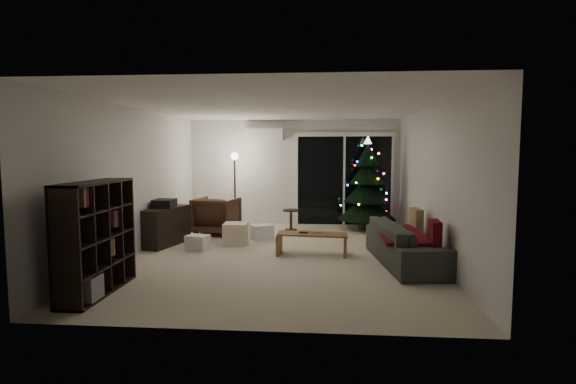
{
  "coord_description": "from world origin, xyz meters",
  "views": [
    {
      "loc": [
        0.74,
        -7.49,
        1.79
      ],
      "look_at": [
        0.1,
        0.3,
        1.05
      ],
      "focal_mm": 28.0,
      "sensor_mm": 36.0,
      "label": 1
    }
  ],
  "objects_px": {
    "bookshelf": "(83,237)",
    "media_cabinet": "(165,226)",
    "armchair": "(217,216)",
    "christmas_tree": "(367,183)",
    "sofa": "(408,244)",
    "coffee_table": "(312,244)"
  },
  "relations": [
    {
      "from": "media_cabinet",
      "to": "armchair",
      "type": "relative_size",
      "value": 1.32
    },
    {
      "from": "coffee_table",
      "to": "media_cabinet",
      "type": "bearing_deg",
      "value": 173.01
    },
    {
      "from": "armchair",
      "to": "sofa",
      "type": "relative_size",
      "value": 0.39
    },
    {
      "from": "sofa",
      "to": "armchair",
      "type": "bearing_deg",
      "value": 51.27
    },
    {
      "from": "armchair",
      "to": "coffee_table",
      "type": "distance_m",
      "value": 2.74
    },
    {
      "from": "media_cabinet",
      "to": "sofa",
      "type": "height_order",
      "value": "media_cabinet"
    },
    {
      "from": "media_cabinet",
      "to": "sofa",
      "type": "bearing_deg",
      "value": -0.71
    },
    {
      "from": "bookshelf",
      "to": "armchair",
      "type": "bearing_deg",
      "value": 61.81
    },
    {
      "from": "armchair",
      "to": "christmas_tree",
      "type": "height_order",
      "value": "christmas_tree"
    },
    {
      "from": "bookshelf",
      "to": "media_cabinet",
      "type": "relative_size",
      "value": 1.23
    },
    {
      "from": "bookshelf",
      "to": "coffee_table",
      "type": "relative_size",
      "value": 1.18
    },
    {
      "from": "armchair",
      "to": "coffee_table",
      "type": "relative_size",
      "value": 0.73
    },
    {
      "from": "sofa",
      "to": "coffee_table",
      "type": "height_order",
      "value": "sofa"
    },
    {
      "from": "media_cabinet",
      "to": "christmas_tree",
      "type": "relative_size",
      "value": 0.54
    },
    {
      "from": "media_cabinet",
      "to": "coffee_table",
      "type": "xyz_separation_m",
      "value": [
        2.78,
        -0.6,
        -0.17
      ]
    },
    {
      "from": "christmas_tree",
      "to": "media_cabinet",
      "type": "bearing_deg",
      "value": -153.96
    },
    {
      "from": "bookshelf",
      "to": "christmas_tree",
      "type": "relative_size",
      "value": 0.67
    },
    {
      "from": "armchair",
      "to": "coffee_table",
      "type": "xyz_separation_m",
      "value": [
        2.08,
        -1.77,
        -0.2
      ]
    },
    {
      "from": "bookshelf",
      "to": "media_cabinet",
      "type": "xyz_separation_m",
      "value": [
        0.0,
        2.85,
        -0.34
      ]
    },
    {
      "from": "sofa",
      "to": "christmas_tree",
      "type": "bearing_deg",
      "value": 0.16
    },
    {
      "from": "coffee_table",
      "to": "christmas_tree",
      "type": "height_order",
      "value": "christmas_tree"
    },
    {
      "from": "armchair",
      "to": "christmas_tree",
      "type": "xyz_separation_m",
      "value": [
        3.23,
        0.75,
        0.65
      ]
    }
  ]
}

